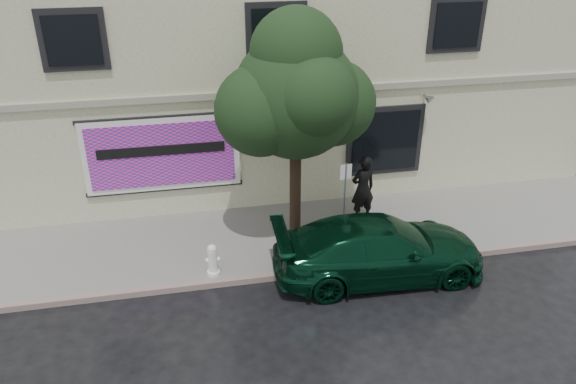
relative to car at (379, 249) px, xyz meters
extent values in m
plane|color=black|center=(-1.79, -1.20, -0.74)|extent=(90.00, 90.00, 0.00)
cube|color=gray|center=(-1.79, 2.05, -0.67)|extent=(20.00, 3.50, 0.15)
cube|color=gray|center=(-1.79, 0.30, -0.67)|extent=(20.00, 0.18, 0.16)
cube|color=beige|center=(-1.79, 7.80, 2.76)|extent=(20.00, 8.00, 7.00)
cube|color=#9E9984|center=(-1.79, 3.76, 2.86)|extent=(20.00, 0.12, 0.18)
cube|color=black|center=(1.41, 3.76, 1.21)|extent=(2.30, 0.10, 2.10)
cube|color=black|center=(1.41, 3.70, 1.21)|extent=(2.00, 0.05, 1.80)
cube|color=black|center=(-6.79, 3.70, 4.46)|extent=(1.30, 0.05, 1.20)
cube|color=black|center=(-1.79, 3.70, 4.46)|extent=(1.30, 0.05, 1.20)
cube|color=black|center=(3.21, 3.70, 4.46)|extent=(1.30, 0.05, 1.20)
cube|color=white|center=(-4.99, 3.73, 1.31)|extent=(4.20, 0.06, 2.10)
cube|color=#FB3786|center=(-4.99, 3.69, 1.31)|extent=(3.90, 0.04, 1.80)
cube|color=black|center=(-4.99, 3.76, 0.26)|extent=(4.30, 0.10, 0.10)
cube|color=black|center=(-4.99, 3.76, 2.36)|extent=(4.30, 0.10, 0.10)
cube|color=black|center=(-4.99, 3.66, 1.46)|extent=(3.40, 0.02, 0.28)
imported|color=black|center=(0.00, 0.00, 0.00)|extent=(5.16, 2.41, 1.48)
imported|color=black|center=(0.35, 2.42, 0.39)|extent=(0.79, 0.60, 1.95)
imported|color=black|center=(0.35, 2.42, 1.77)|extent=(1.34, 1.34, 0.81)
cylinder|color=#302215|center=(-1.63, 2.07, 0.77)|extent=(0.29, 0.29, 2.71)
sphere|color=black|center=(-1.63, 2.07, 3.25)|extent=(3.06, 3.06, 3.06)
cylinder|color=white|center=(-3.96, 0.60, -0.55)|extent=(0.31, 0.31, 0.08)
cylinder|color=white|center=(-3.96, 0.60, -0.22)|extent=(0.23, 0.23, 0.58)
sphere|color=white|center=(-3.96, 0.60, 0.11)|extent=(0.23, 0.23, 0.23)
cylinder|color=white|center=(-3.96, 0.60, -0.19)|extent=(0.34, 0.10, 0.10)
cylinder|color=#9EA0A7|center=(-0.60, 1.07, 0.62)|extent=(0.05, 0.05, 2.42)
cube|color=silver|center=(-0.60, 1.07, 1.60)|extent=(0.30, 0.05, 0.39)
camera|label=1|loc=(-4.39, -10.73, 7.33)|focal=35.00mm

